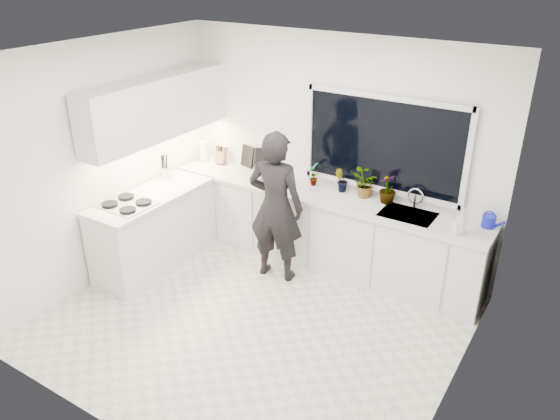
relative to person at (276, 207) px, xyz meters
The scene contains 25 objects.
floor 1.30m from the person, 72.11° to the right, with size 4.00×3.50×0.02m, color beige.
wall_back 1.02m from the person, 71.33° to the left, with size 4.00×0.02×2.70m, color white.
wall_left 1.99m from the person, 152.37° to the right, with size 0.02×3.50×2.70m, color white.
wall_right 2.51m from the person, 21.37° to the right, with size 0.02×3.50×2.70m, color white.
ceiling 2.05m from the person, 72.11° to the right, with size 4.00×3.50×0.02m, color white.
window 1.38m from the person, 42.81° to the left, with size 1.80×0.02×1.00m, color black.
base_cabinets_back 0.77m from the person, 62.15° to the left, with size 3.92×0.58×0.88m, color white.
base_cabinets_left 1.55m from the person, 158.26° to the right, with size 0.58×1.60×0.88m, color white.
countertop_back 0.61m from the person, 61.71° to the left, with size 3.94×0.62×0.04m, color silver.
countertop_left 1.49m from the person, 158.26° to the right, with size 0.62×1.60×0.04m, color silver.
upper_cabinets 1.79m from the person, behind, with size 0.34×2.10×0.70m, color white.
sink 1.45m from the person, 22.31° to the left, with size 0.58×0.42×0.14m, color silver.
faucet 1.54m from the person, 29.23° to the left, with size 0.03×0.03×0.22m, color silver.
stovetop 1.66m from the person, 147.25° to the right, with size 0.56×0.48×0.03m, color black.
person is the anchor object (origin of this frame).
pizza_tray 0.63m from the person, 124.36° to the left, with size 0.44×0.32×0.03m, color #BBBCC0.
pizza 0.63m from the person, 124.36° to the left, with size 0.40×0.28×0.01m, color #AF2617.
watering_can 2.26m from the person, 18.35° to the left, with size 0.14×0.14×0.13m, color #121AAC.
paper_towel_roll 1.70m from the person, 157.37° to the left, with size 0.11×0.11×0.26m, color silver.
knife_block 1.48m from the person, 152.03° to the left, with size 0.13×0.10×0.22m, color olive.
utensil_crock 1.57m from the person, behind, with size 0.13×0.13×0.16m, color silver.
picture_frame_large 1.24m from the person, 140.10° to the left, with size 0.22×0.02×0.28m, color black.
picture_frame_small 1.05m from the person, 130.23° to the left, with size 0.25×0.02×0.30m, color black.
herb_plants 1.02m from the person, 44.92° to the left, with size 1.15×0.28×0.34m.
soap_bottles 1.98m from the person, 11.70° to the left, with size 0.16×0.15×0.28m.
Camera 1 is at (2.70, -3.74, 3.52)m, focal length 35.00 mm.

